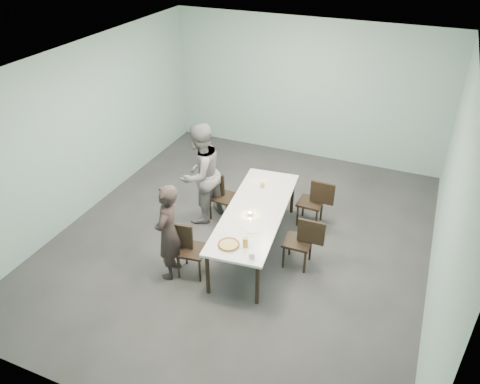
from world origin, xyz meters
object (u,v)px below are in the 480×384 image
at_px(diner_near, 168,232).
at_px(table, 255,213).
at_px(pizza, 229,245).
at_px(amber_tumbler, 262,185).
at_px(chair_far_right, 315,200).
at_px(chair_near_right, 303,239).
at_px(diner_far, 200,174).
at_px(beer_glass, 245,242).
at_px(water_tumbler, 252,255).
at_px(side_plate, 252,230).
at_px(chair_far_left, 219,192).
at_px(chair_near_left, 187,246).
at_px(tealight, 250,214).

bearing_deg(diner_near, table, 131.80).
xyz_separation_m(table, pizza, (-0.02, -0.99, 0.08)).
xyz_separation_m(diner_near, amber_tumbler, (0.80, 1.79, 0.01)).
height_order(chair_far_right, amber_tumbler, chair_far_right).
height_order(chair_near_right, diner_far, diner_far).
bearing_deg(diner_far, table, 86.02).
distance_m(diner_near, beer_glass, 1.17).
xyz_separation_m(pizza, water_tumbler, (0.40, -0.12, 0.03)).
xyz_separation_m(beer_glass, water_tumbler, (0.17, -0.19, -0.03)).
bearing_deg(amber_tumbler, pizza, -85.68).
relative_size(chair_near_right, side_plate, 4.83).
relative_size(pizza, amber_tumbler, 4.25).
height_order(chair_far_left, beer_glass, beer_glass).
bearing_deg(diner_near, amber_tumbler, 148.77).
bearing_deg(chair_near_left, diner_near, -156.32).
bearing_deg(beer_glass, chair_near_left, -178.06).
xyz_separation_m(chair_far_right, beer_glass, (-0.51, -1.97, 0.32)).
bearing_deg(water_tumbler, beer_glass, 131.89).
bearing_deg(chair_near_left, chair_far_right, 45.88).
height_order(chair_near_left, diner_near, diner_near).
xyz_separation_m(chair_far_left, side_plate, (1.08, -1.14, 0.25)).
height_order(diner_near, diner_far, diner_far).
distance_m(table, pizza, 1.00).
bearing_deg(diner_near, water_tumbler, 81.86).
xyz_separation_m(diner_far, amber_tumbler, (1.05, 0.26, -0.13)).
height_order(chair_far_right, water_tumbler, chair_far_right).
distance_m(chair_far_right, water_tumbler, 2.20).
distance_m(beer_glass, water_tumbler, 0.26).
bearing_deg(water_tumbler, diner_far, 135.39).
distance_m(chair_near_left, diner_far, 1.53).
height_order(chair_near_left, amber_tumbler, chair_near_left).
xyz_separation_m(diner_near, tealight, (0.92, 0.92, -0.01)).
height_order(chair_near_left, water_tumbler, chair_near_left).
relative_size(diner_far, amber_tumbler, 22.92).
relative_size(chair_near_right, amber_tumbler, 10.88).
relative_size(water_tumbler, tealight, 1.61).
bearing_deg(tealight, side_plate, -64.24).
bearing_deg(chair_near_left, diner_far, 100.16).
distance_m(chair_far_left, beer_glass, 1.95).
bearing_deg(water_tumbler, chair_near_right, 64.99).
bearing_deg(chair_near_right, beer_glass, 50.73).
bearing_deg(water_tumbler, amber_tumbler, 106.12).
bearing_deg(water_tumbler, chair_near_left, 171.93).
distance_m(chair_far_right, amber_tumbler, 0.97).
relative_size(chair_near_right, diner_near, 0.56).
bearing_deg(beer_glass, diner_near, -171.85).
bearing_deg(chair_near_left, chair_near_right, 19.76).
height_order(water_tumbler, tealight, water_tumbler).
bearing_deg(chair_near_right, amber_tumbler, -40.71).
bearing_deg(chair_far_right, table, 56.69).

